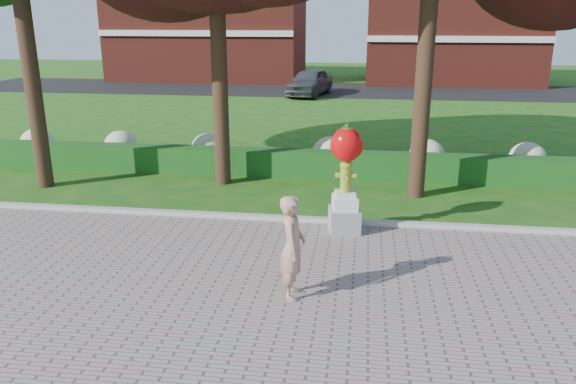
% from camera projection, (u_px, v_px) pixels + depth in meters
% --- Properties ---
extents(ground, '(100.00, 100.00, 0.00)m').
position_uv_depth(ground, '(249.00, 277.00, 10.56)').
color(ground, '#185314').
rests_on(ground, ground).
extents(curb, '(40.00, 0.18, 0.15)m').
position_uv_depth(curb, '(274.00, 219.00, 13.37)').
color(curb, '#ADADA5').
rests_on(curb, ground).
extents(lawn_hedge, '(24.00, 0.70, 0.80)m').
position_uv_depth(lawn_hedge, '(295.00, 163.00, 17.06)').
color(lawn_hedge, '#144916').
rests_on(lawn_hedge, ground).
extents(hydrangea_row, '(20.10, 1.10, 0.99)m').
position_uv_depth(hydrangea_row, '(317.00, 152.00, 17.88)').
color(hydrangea_row, '#BBBB8F').
rests_on(hydrangea_row, ground).
extents(street, '(50.00, 8.00, 0.02)m').
position_uv_depth(street, '(335.00, 90.00, 37.01)').
color(street, black).
rests_on(street, ground).
extents(building_left, '(14.00, 8.00, 7.00)m').
position_uv_depth(building_left, '(210.00, 32.00, 42.93)').
color(building_left, maroon).
rests_on(building_left, ground).
extents(building_right, '(12.00, 8.00, 6.40)m').
position_uv_depth(building_right, '(451.00, 37.00, 40.68)').
color(building_right, maroon).
rests_on(building_right, ground).
extents(hydrant_sculpture, '(0.77, 0.77, 2.45)m').
position_uv_depth(hydrant_sculpture, '(346.00, 176.00, 12.30)').
color(hydrant_sculpture, gray).
rests_on(hydrant_sculpture, walkway).
extents(woman, '(0.48, 0.70, 1.83)m').
position_uv_depth(woman, '(293.00, 247.00, 9.50)').
color(woman, tan).
rests_on(woman, walkway).
extents(parked_car, '(2.87, 5.04, 1.62)m').
position_uv_depth(parked_car, '(310.00, 82.00, 34.11)').
color(parked_car, '#414348').
rests_on(parked_car, street).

